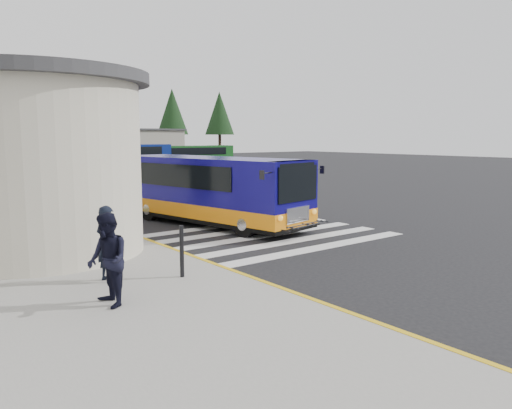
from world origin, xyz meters
TOP-DOWN VIEW (x-y plane):
  - ground at (0.00, 0.00)m, footprint 140.00×140.00m
  - curb_strip at (-4.05, 4.00)m, footprint 0.12×34.00m
  - crosswalk at (-0.50, -0.80)m, footprint 8.00×5.35m
  - depot_building at (6.00, 42.00)m, footprint 26.40×8.40m
  - tree_line at (6.29, 50.00)m, footprint 58.40×4.40m
  - transit_bus at (-0.54, 2.27)m, footprint 4.25×9.17m
  - pedestrian_a at (-6.67, -3.14)m, footprint 0.61×0.72m
  - pedestrian_b at (-7.30, -4.76)m, footprint 0.69×0.87m
  - bollard at (-5.26, -3.87)m, footprint 0.10×0.10m
  - far_bus_a at (7.72, 29.68)m, footprint 8.67×2.57m
  - far_bus_b at (15.44, 30.04)m, footprint 8.12×2.70m

SIDE VIEW (x-z plane):
  - ground at x=0.00m, z-range 0.00..0.00m
  - crosswalk at x=-0.50m, z-range 0.00..0.01m
  - curb_strip at x=-4.05m, z-range 0.00..0.16m
  - bollard at x=-5.26m, z-range 0.15..1.32m
  - pedestrian_a at x=-6.67m, z-range 0.15..1.82m
  - pedestrian_b at x=-7.30m, z-range 0.15..1.91m
  - transit_bus at x=-0.54m, z-range -0.05..2.46m
  - far_bus_b at x=15.44m, z-range 0.31..2.37m
  - far_bus_a at x=7.72m, z-range 0.33..2.56m
  - depot_building at x=6.00m, z-range 0.01..4.21m
  - tree_line at x=6.29m, z-range 1.77..11.77m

